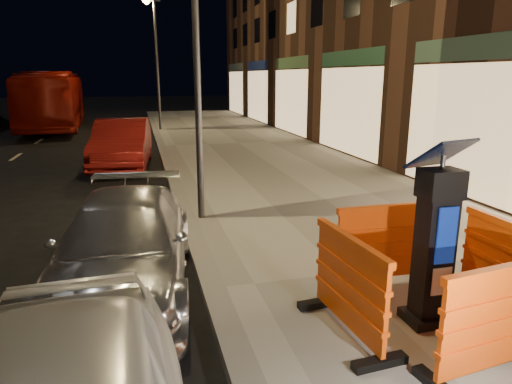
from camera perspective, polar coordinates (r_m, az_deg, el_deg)
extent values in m
plane|color=black|center=(5.96, -5.20, -13.15)|extent=(120.00, 120.00, 0.00)
cube|color=gray|center=(6.99, 20.16, -9.03)|extent=(6.00, 60.00, 0.15)
cube|color=slate|center=(5.92, -5.22, -12.50)|extent=(0.30, 60.00, 0.15)
cube|color=black|center=(5.11, 21.48, -5.53)|extent=(0.62, 0.62, 1.89)
cube|color=#FC520B|center=(4.61, 28.01, -14.12)|extent=(1.41, 0.73, 1.05)
cube|color=#FC520B|center=(6.00, 15.86, -6.41)|extent=(1.35, 0.56, 1.05)
cube|color=#FC520B|center=(4.80, 11.57, -11.48)|extent=(0.66, 1.39, 1.05)
cube|color=#FC520B|center=(5.84, 28.78, -8.25)|extent=(0.57, 1.36, 1.05)
imported|color=silver|center=(6.44, -15.86, -11.45)|extent=(2.11, 4.30, 1.20)
imported|color=maroon|center=(14.74, -16.19, 3.05)|extent=(1.86, 4.50, 1.45)
imported|color=#941209|center=(26.81, -23.67, 7.29)|extent=(3.11, 10.71, 2.95)
cylinder|color=#3F3F44|center=(8.30, -7.45, 17.03)|extent=(0.12, 0.12, 6.00)
cylinder|color=#3F3F44|center=(23.25, -12.23, 15.04)|extent=(0.12, 0.12, 6.00)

